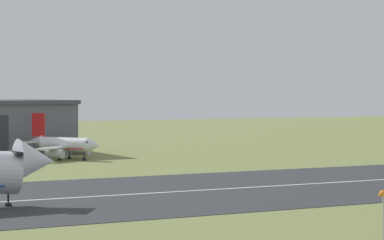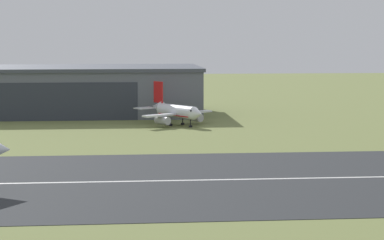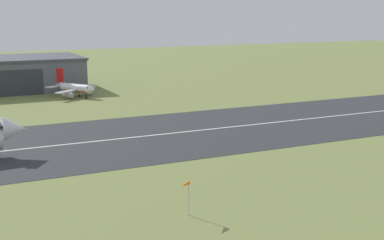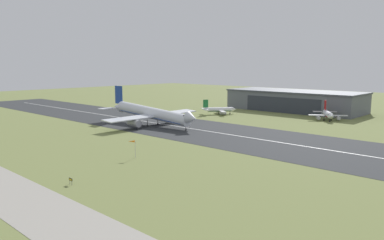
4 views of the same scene
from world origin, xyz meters
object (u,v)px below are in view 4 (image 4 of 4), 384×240
at_px(airplane_parked_centre, 328,114).
at_px(windsock_pole, 132,142).
at_px(runway_sign, 71,180).
at_px(airplane_landing, 151,113).
at_px(airplane_parked_west, 219,110).

distance_m(airplane_parked_centre, windsock_pole, 118.84).
relative_size(windsock_pole, runway_sign, 3.39).
xyz_separation_m(airplane_landing, runway_sign, (54.51, -73.23, -4.39)).
height_order(airplane_parked_centre, runway_sign, airplane_parked_centre).
bearing_deg(windsock_pole, airplane_parked_west, 114.27).
distance_m(airplane_landing, runway_sign, 91.39).
relative_size(airplane_parked_west, airplane_parked_centre, 1.06).
bearing_deg(runway_sign, airplane_landing, 126.67).
distance_m(airplane_landing, airplane_parked_centre, 91.01).
xyz_separation_m(airplane_landing, airplane_parked_centre, (56.10, 71.62, -2.38)).
height_order(airplane_parked_west, airplane_parked_centre, airplane_parked_centre).
height_order(airplane_landing, runway_sign, airplane_landing).
height_order(airplane_parked_west, windsock_pole, airplane_parked_west).
height_order(airplane_landing, windsock_pole, airplane_landing).
height_order(airplane_parked_west, runway_sign, airplane_parked_west).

